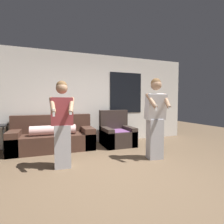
# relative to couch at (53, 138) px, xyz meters

# --- Properties ---
(ground_plane) EXTENTS (14.00, 14.00, 0.00)m
(ground_plane) POSITION_rel_couch_xyz_m (0.96, -2.27, -0.32)
(ground_plane) COLOR brown
(wall_back) EXTENTS (6.89, 0.07, 2.70)m
(wall_back) POSITION_rel_couch_xyz_m (0.98, 0.47, 1.04)
(wall_back) COLOR silver
(wall_back) RESTS_ON ground_plane
(couch) EXTENTS (2.06, 0.87, 0.90)m
(couch) POSITION_rel_couch_xyz_m (0.00, 0.00, 0.00)
(couch) COLOR #472D23
(couch) RESTS_ON ground_plane
(armchair) EXTENTS (0.86, 0.87, 1.00)m
(armchair) POSITION_rel_couch_xyz_m (1.75, -0.12, -0.00)
(armchair) COLOR #332823
(armchair) RESTS_ON ground_plane
(person_left) EXTENTS (0.46, 0.48, 1.65)m
(person_left) POSITION_rel_couch_xyz_m (0.13, -1.38, 0.52)
(person_left) COLOR #B2B2B7
(person_left) RESTS_ON ground_plane
(person_right) EXTENTS (0.48, 0.52, 1.76)m
(person_right) POSITION_rel_couch_xyz_m (2.07, -1.56, 0.59)
(person_right) COLOR #B2B2B7
(person_right) RESTS_ON ground_plane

